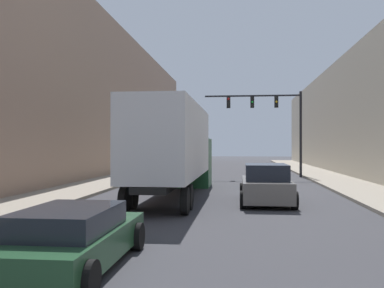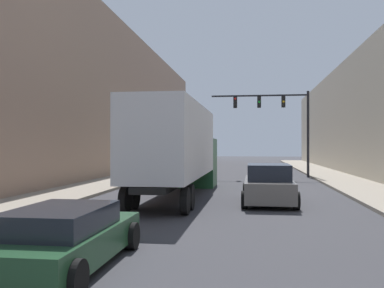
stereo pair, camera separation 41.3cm
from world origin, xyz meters
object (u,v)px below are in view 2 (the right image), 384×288
object	(u,v)px
semi_truck	(180,148)
sedan_car	(65,238)
suv_car	(268,185)
traffic_signal_gantry	(281,115)

from	to	relation	value
semi_truck	sedan_car	size ratio (longest dim) A/B	2.92
semi_truck	sedan_car	bearing A→B (deg)	-91.46
sedan_car	suv_car	world-z (taller)	suv_car
sedan_car	traffic_signal_gantry	world-z (taller)	traffic_signal_gantry
sedan_car	traffic_signal_gantry	xyz separation A→B (m)	(6.07, 26.06, 4.26)
sedan_car	suv_car	xyz separation A→B (m)	(4.46, 10.33, 0.19)
suv_car	traffic_signal_gantry	size ratio (longest dim) A/B	0.62
semi_truck	sedan_car	world-z (taller)	semi_truck
semi_truck	suv_car	world-z (taller)	semi_truck
semi_truck	suv_car	xyz separation A→B (m)	(4.15, -1.81, -1.57)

